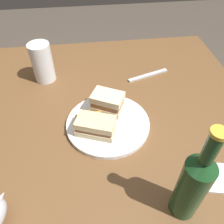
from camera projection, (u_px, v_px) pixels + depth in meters
name	position (u px, v px, depth m)	size (l,w,h in m)	color
ground_plane	(114.00, 203.00, 1.33)	(6.00, 6.00, 0.00)	#4C4238
dining_table	(115.00, 169.00, 1.07)	(1.00, 1.00, 0.75)	brown
plate	(108.00, 124.00, 0.76)	(0.27, 0.27, 0.02)	white
sandwich_half_left	(108.00, 103.00, 0.77)	(0.12, 0.11, 0.07)	beige
sandwich_half_right	(96.00, 126.00, 0.70)	(0.13, 0.10, 0.05)	beige
potato_wedge_front	(84.00, 117.00, 0.75)	(0.05, 0.02, 0.02)	#B77F33
potato_wedge_middle	(99.00, 118.00, 0.75)	(0.05, 0.02, 0.02)	gold
potato_wedge_back	(98.00, 122.00, 0.74)	(0.04, 0.02, 0.02)	gold
potato_wedge_left_edge	(83.00, 118.00, 0.75)	(0.05, 0.02, 0.02)	gold
potato_wedge_right_edge	(98.00, 124.00, 0.74)	(0.05, 0.02, 0.01)	#AD702D
pint_glass	(43.00, 65.00, 0.89)	(0.08, 0.08, 0.15)	white
cider_bottle	(193.00, 185.00, 0.49)	(0.06, 0.06, 0.29)	#19421E
napkin	(209.00, 177.00, 0.62)	(0.11, 0.09, 0.01)	white
fork	(148.00, 75.00, 0.95)	(0.18, 0.02, 0.01)	silver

